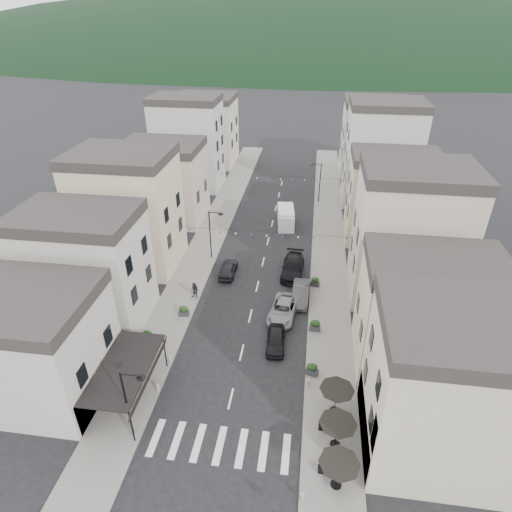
{
  "coord_description": "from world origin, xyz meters",
  "views": [
    {
      "loc": [
        4.95,
        -15.77,
        25.88
      ],
      "look_at": [
        -0.19,
        21.36,
        3.5
      ],
      "focal_mm": 30.0,
      "sensor_mm": 36.0,
      "label": 1
    }
  ],
  "objects": [
    {
      "name": "cafe_terrace",
      "position": [
        7.7,
        2.8,
        2.36
      ],
      "size": [
        2.5,
        8.1,
        2.53
      ],
      "color": "black",
      "rests_on": "ground"
    },
    {
      "name": "bunting_far",
      "position": [
        0.0,
        38.0,
        5.65
      ],
      "size": [
        19.0,
        0.28,
        0.62
      ],
      "color": "black",
      "rests_on": "ground"
    },
    {
      "name": "parked_car_b",
      "position": [
        4.6,
        19.27,
        0.76
      ],
      "size": [
        1.72,
        4.67,
        1.53
      ],
      "primitive_type": "imported",
      "rotation": [
        0.0,
        0.0,
        -0.02
      ],
      "color": "#38383B",
      "rests_on": "ground"
    },
    {
      "name": "pedestrian_a",
      "position": [
        -8.95,
        10.04,
        0.92
      ],
      "size": [
        0.69,
        0.59,
        1.6
      ],
      "primitive_type": "imported",
      "rotation": [
        0.0,
        0.0,
        0.42
      ],
      "color": "black",
      "rests_on": "sidewalk_left"
    },
    {
      "name": "parked_car_d",
      "position": [
        3.52,
        24.01,
        0.82
      ],
      "size": [
        2.48,
        5.72,
        1.64
      ],
      "primitive_type": "imported",
      "rotation": [
        0.0,
        0.0,
        -0.03
      ],
      "color": "black",
      "rests_on": "ground"
    },
    {
      "name": "parked_car_c",
      "position": [
        3.08,
        16.44,
        0.72
      ],
      "size": [
        3.05,
        5.46,
        1.44
      ],
      "primitive_type": "imported",
      "rotation": [
        0.0,
        0.0,
        -0.13
      ],
      "color": "gray",
      "rests_on": "ground"
    },
    {
      "name": "planter_ra",
      "position": [
        6.0,
        9.25,
        0.66
      ],
      "size": [
        1.1,
        0.82,
        1.1
      ],
      "rotation": [
        0.0,
        0.0,
        -0.32
      ],
      "color": "#303032",
      "rests_on": "sidewalk_right"
    },
    {
      "name": "bollards",
      "position": [
        0.0,
        5.5,
        0.42
      ],
      "size": [
        11.66,
        10.26,
        0.6
      ],
      "color": "gray",
      "rests_on": "ground"
    },
    {
      "name": "planter_lb",
      "position": [
        -6.26,
        15.11,
        0.64
      ],
      "size": [
        1.0,
        0.62,
        1.07
      ],
      "rotation": [
        0.0,
        0.0,
        0.11
      ],
      "color": "#2C2C2E",
      "rests_on": "sidewalk_left"
    },
    {
      "name": "bistro_building",
      "position": [
        14.5,
        4.0,
        5.0
      ],
      "size": [
        10.0,
        8.0,
        10.0
      ],
      "primitive_type": "cube",
      "color": "#BFB298",
      "rests_on": "ground"
    },
    {
      "name": "streetlamp_right_far",
      "position": [
        5.82,
        44.0,
        3.7
      ],
      "size": [
        1.7,
        0.56,
        6.0
      ],
      "color": "black",
      "rests_on": "ground"
    },
    {
      "name": "planter_rc",
      "position": [
        6.0,
        21.79,
        0.63
      ],
      "size": [
        1.05,
        0.76,
        1.05
      ],
      "rotation": [
        0.0,
        0.0,
        -0.28
      ],
      "color": "#2D2D2F",
      "rests_on": "sidewalk_right"
    },
    {
      "name": "streetlamp_left_near",
      "position": [
        -5.82,
        2.0,
        3.7
      ],
      "size": [
        1.7,
        0.56,
        6.0
      ],
      "color": "black",
      "rests_on": "ground"
    },
    {
      "name": "boutique_awning",
      "position": [
        -7.25,
        5.0,
        3.11
      ],
      "size": [
        3.77,
        7.5,
        3.28
      ],
      "color": "black",
      "rests_on": "ground"
    },
    {
      "name": "parked_car_e",
      "position": [
        -3.5,
        22.93,
        0.7
      ],
      "size": [
        1.68,
        4.14,
        1.41
      ],
      "primitive_type": "imported",
      "rotation": [
        0.0,
        0.0,
        3.15
      ],
      "color": "black",
      "rests_on": "ground"
    },
    {
      "name": "delivery_van",
      "position": [
        1.81,
        35.76,
        1.24
      ],
      "size": [
        2.66,
        5.46,
        2.52
      ],
      "rotation": [
        0.0,
        0.0,
        0.11
      ],
      "color": "silver",
      "rests_on": "ground"
    },
    {
      "name": "boutique_building",
      "position": [
        -15.5,
        5.0,
        4.0
      ],
      "size": [
        12.0,
        8.0,
        8.0
      ],
      "primitive_type": "cube",
      "color": "#AAA59C",
      "rests_on": "ground"
    },
    {
      "name": "bunting_near",
      "position": [
        0.0,
        22.0,
        5.65
      ],
      "size": [
        19.0,
        0.28,
        0.62
      ],
      "color": "black",
      "rests_on": "ground"
    },
    {
      "name": "planter_la",
      "position": [
        -8.44,
        11.38,
        0.6
      ],
      "size": [
        1.0,
        0.77,
        0.99
      ],
      "rotation": [
        0.0,
        0.0,
        0.37
      ],
      "color": "#2C2B2E",
      "rests_on": "sidewalk_left"
    },
    {
      "name": "sidewalk_right",
      "position": [
        7.5,
        32.0,
        0.06
      ],
      "size": [
        4.0,
        76.0,
        0.12
      ],
      "primitive_type": "cube",
      "color": "slate",
      "rests_on": "ground"
    },
    {
      "name": "sidewalk_left",
      "position": [
        -7.5,
        32.0,
        0.06
      ],
      "size": [
        4.0,
        76.0,
        0.12
      ],
      "primitive_type": "cube",
      "color": "slate",
      "rests_on": "ground"
    },
    {
      "name": "ground",
      "position": [
        0.0,
        0.0,
        0.0
      ],
      "size": [
        700.0,
        700.0,
        0.0
      ],
      "primitive_type": "plane",
      "color": "black",
      "rests_on": "ground"
    },
    {
      "name": "planter_rb",
      "position": [
        6.13,
        14.65,
        0.67
      ],
      "size": [
        1.05,
        0.64,
        1.13
      ],
      "rotation": [
        0.0,
        0.0,
        -0.08
      ],
      "color": "#303033",
      "rests_on": "sidewalk_right"
    },
    {
      "name": "pedestrian_b",
      "position": [
        -5.9,
        17.93,
        1.02
      ],
      "size": [
        1.06,
        0.95,
        1.79
      ],
      "primitive_type": "imported",
      "rotation": [
        0.0,
        0.0,
        -0.38
      ],
      "color": "#27212C",
      "rests_on": "sidewalk_left"
    },
    {
      "name": "streetlamp_left_far",
      "position": [
        -5.82,
        26.0,
        3.7
      ],
      "size": [
        1.7,
        0.56,
        6.0
      ],
      "color": "black",
      "rests_on": "ground"
    },
    {
      "name": "buildings_row_left",
      "position": [
        -14.5,
        37.75,
        6.12
      ],
      "size": [
        10.2,
        54.16,
        14.0
      ],
      "color": "#AAA59C",
      "rests_on": "ground"
    },
    {
      "name": "buildings_row_right",
      "position": [
        14.5,
        36.59,
        6.32
      ],
      "size": [
        10.2,
        54.16,
        14.5
      ],
      "color": "#BFB298",
      "rests_on": "ground"
    },
    {
      "name": "parked_car_a",
      "position": [
        2.8,
        12.21,
        0.68
      ],
      "size": [
        1.77,
        4.04,
        1.35
      ],
      "primitive_type": "imported",
      "rotation": [
        0.0,
        0.0,
        0.05
      ],
      "color": "black",
      "rests_on": "ground"
    },
    {
      "name": "hill_backdrop",
      "position": [
        0.0,
        300.0,
        0.0
      ],
      "size": [
        640.0,
        360.0,
        70.0
      ],
      "primitive_type": "ellipsoid",
      "color": "black",
      "rests_on": "ground"
    }
  ]
}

